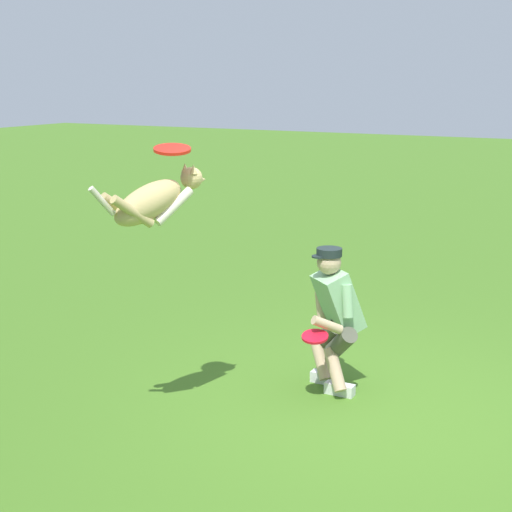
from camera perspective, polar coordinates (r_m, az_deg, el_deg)
The scene contains 5 objects.
ground_plane at distance 6.42m, azimuth 9.01°, elevation -11.92°, with size 60.00×60.00×0.00m, color #457422.
person at distance 6.68m, azimuth 5.91°, elevation -4.37°, with size 0.59×0.71×1.29m.
dog at distance 5.65m, azimuth -7.68°, elevation 4.18°, with size 0.47×0.96×0.48m.
frisbee_flying at distance 5.68m, azimuth -6.32°, elevation 7.98°, with size 0.28×0.28×0.02m, color red.
frisbee_held at distance 6.37m, azimuth 4.47°, elevation -6.05°, with size 0.22×0.22×0.02m, color red.
Camera 1 is at (-1.80, 5.52, 2.72)m, focal length 53.18 mm.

